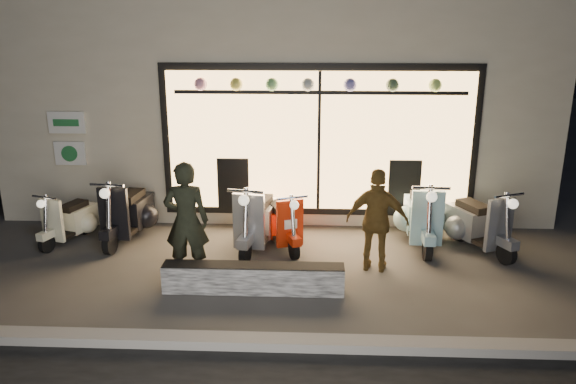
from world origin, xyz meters
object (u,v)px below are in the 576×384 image
Objects in this scene: man at (186,221)px; woman at (377,221)px; scooter_red at (280,221)px; scooter_silver at (259,219)px; graffiti_barrier at (253,278)px.

woman is at bearing -174.07° from man.
scooter_silver is at bearing 170.85° from scooter_red.
graffiti_barrier is 1.59× the size of woman.
man is at bearing -115.13° from scooter_silver.
scooter_silver is (-0.08, 1.70, 0.24)m from graffiti_barrier.
man is at bearing 19.41° from woman.
scooter_red is at bearing 22.40° from scooter_silver.
scooter_red is at bearing 81.85° from graffiti_barrier.
graffiti_barrier is 1.25m from man.
man is at bearing -154.00° from scooter_red.
scooter_red is 1.81m from woman.
graffiti_barrier is at bearing -119.83° from scooter_red.
scooter_silver is 1.61m from man.
woman reaches higher than scooter_red.
graffiti_barrier is 1.99m from woman.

